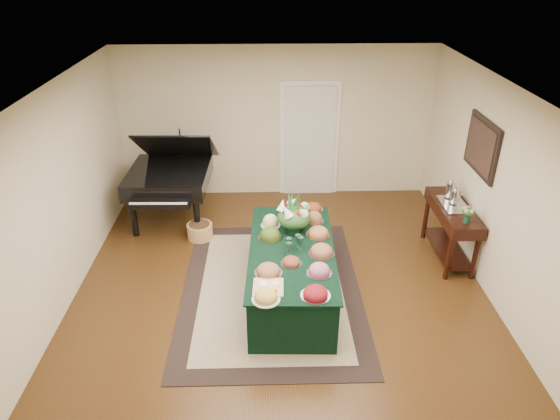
{
  "coord_description": "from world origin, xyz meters",
  "views": [
    {
      "loc": [
        -0.15,
        -5.49,
        4.14
      ],
      "look_at": [
        0.0,
        0.3,
        1.05
      ],
      "focal_mm": 32.0,
      "sensor_mm": 36.0,
      "label": 1
    }
  ],
  "objects_px": {
    "grand_piano": "(170,177)",
    "mahogany_sideboard": "(452,218)",
    "buffet_table": "(291,272)",
    "floral_centerpiece": "(294,213)"
  },
  "relations": [
    {
      "from": "floral_centerpiece",
      "to": "buffet_table",
      "type": "bearing_deg",
      "value": -96.01
    },
    {
      "from": "buffet_table",
      "to": "floral_centerpiece",
      "type": "xyz_separation_m",
      "value": [
        0.05,
        0.44,
        0.64
      ]
    },
    {
      "from": "buffet_table",
      "to": "floral_centerpiece",
      "type": "distance_m",
      "value": 0.77
    },
    {
      "from": "grand_piano",
      "to": "mahogany_sideboard",
      "type": "height_order",
      "value": "grand_piano"
    },
    {
      "from": "floral_centerpiece",
      "to": "grand_piano",
      "type": "bearing_deg",
      "value": 138.79
    },
    {
      "from": "buffet_table",
      "to": "grand_piano",
      "type": "xyz_separation_m",
      "value": [
        -1.9,
        2.14,
        0.42
      ]
    },
    {
      "from": "grand_piano",
      "to": "floral_centerpiece",
      "type": "bearing_deg",
      "value": -41.21
    },
    {
      "from": "buffet_table",
      "to": "grand_piano",
      "type": "height_order",
      "value": "grand_piano"
    },
    {
      "from": "buffet_table",
      "to": "mahogany_sideboard",
      "type": "bearing_deg",
      "value": 20.47
    },
    {
      "from": "floral_centerpiece",
      "to": "grand_piano",
      "type": "distance_m",
      "value": 2.59
    }
  ]
}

